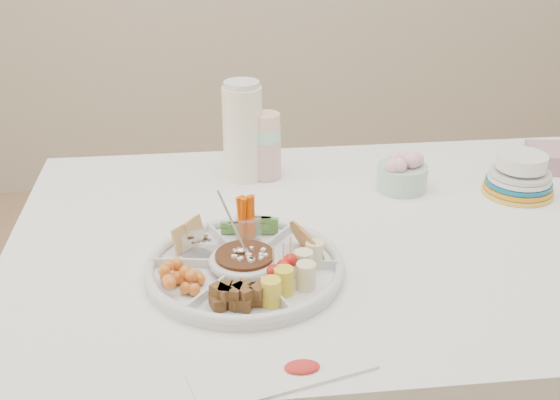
{
  "coord_description": "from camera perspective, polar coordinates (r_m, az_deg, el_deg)",
  "views": [
    {
      "loc": [
        -0.34,
        -1.32,
        1.48
      ],
      "look_at": [
        -0.19,
        -0.05,
        0.87
      ],
      "focal_mm": 45.0,
      "sensor_mm": 36.0,
      "label": 1
    }
  ],
  "objects": [
    {
      "name": "tortillas",
      "position": [
        1.4,
        1.9,
        -3.2
      ],
      "size": [
        0.12,
        0.12,
        0.06
      ],
      "primitive_type": null,
      "rotation": [
        0.0,
        0.0,
        -0.14
      ],
      "color": "#A47030",
      "rests_on": "party_tray"
    },
    {
      "name": "granola_chunks",
      "position": [
        1.24,
        -3.31,
        -7.77
      ],
      "size": [
        0.11,
        0.11,
        0.04
      ],
      "primitive_type": null,
      "rotation": [
        0.0,
        0.0,
        -0.14
      ],
      "color": "#532B15",
      "rests_on": "party_tray"
    },
    {
      "name": "plate_stack",
      "position": [
        1.78,
        18.93,
        2.09
      ],
      "size": [
        0.19,
        0.19,
        0.11
      ],
      "primitive_type": "cylinder",
      "rotation": [
        0.0,
        0.0,
        -0.13
      ],
      "color": "gold",
      "rests_on": "dining_table"
    },
    {
      "name": "napkin_stack",
      "position": [
        1.98,
        21.78,
        3.18
      ],
      "size": [
        0.18,
        0.16,
        0.05
      ],
      "primitive_type": "cube",
      "rotation": [
        0.0,
        0.0,
        -0.2
      ],
      "color": "#B28693",
      "rests_on": "dining_table"
    },
    {
      "name": "cherries",
      "position": [
        1.31,
        -8.02,
        -6.09
      ],
      "size": [
        0.12,
        0.12,
        0.04
      ],
      "primitive_type": null,
      "rotation": [
        0.0,
        0.0,
        -0.14
      ],
      "color": "orange",
      "rests_on": "party_tray"
    },
    {
      "name": "banana_tomato",
      "position": [
        1.28,
        1.93,
        -5.4
      ],
      "size": [
        0.13,
        0.13,
        0.1
      ],
      "primitive_type": null,
      "rotation": [
        0.0,
        0.0,
        -0.14
      ],
      "color": "#D9BA55",
      "rests_on": "party_tray"
    },
    {
      "name": "flower_bowl",
      "position": [
        1.73,
        9.92,
        2.3
      ],
      "size": [
        0.14,
        0.14,
        0.09
      ],
      "primitive_type": "cylinder",
      "rotation": [
        0.0,
        0.0,
        0.14
      ],
      "color": "#A7E5C1",
      "rests_on": "dining_table"
    },
    {
      "name": "party_tray",
      "position": [
        1.36,
        -2.87,
        -5.25
      ],
      "size": [
        0.43,
        0.43,
        0.04
      ],
      "primitive_type": "cylinder",
      "rotation": [
        0.0,
        0.0,
        -0.14
      ],
      "color": "silver",
      "rests_on": "dining_table"
    },
    {
      "name": "dining_table",
      "position": [
        1.75,
        6.14,
        -13.55
      ],
      "size": [
        1.52,
        1.02,
        0.76
      ],
      "primitive_type": "cube",
      "color": "white",
      "rests_on": "floor"
    },
    {
      "name": "placemat",
      "position": [
        1.13,
        0.25,
        -13.76
      ],
      "size": [
        0.31,
        0.17,
        0.01
      ],
      "primitive_type": "cube",
      "rotation": [
        0.0,
        0.0,
        0.27
      ],
      "color": "silver",
      "rests_on": "dining_table"
    },
    {
      "name": "bean_dip",
      "position": [
        1.36,
        -2.87,
        -4.98
      ],
      "size": [
        0.13,
        0.13,
        0.04
      ],
      "primitive_type": "cylinder",
      "rotation": [
        0.0,
        0.0,
        -0.14
      ],
      "color": "#34140B",
      "rests_on": "party_tray"
    },
    {
      "name": "pita_raisins",
      "position": [
        1.42,
        -7.25,
        -3.07
      ],
      "size": [
        0.12,
        0.12,
        0.06
      ],
      "primitive_type": null,
      "rotation": [
        0.0,
        0.0,
        -0.14
      ],
      "color": "#DFAE5B",
      "rests_on": "party_tray"
    },
    {
      "name": "cup_stack",
      "position": [
        1.75,
        -1.16,
        5.1
      ],
      "size": [
        0.09,
        0.09,
        0.21
      ],
      "primitive_type": "cylinder",
      "rotation": [
        0.0,
        0.0,
        0.25
      ],
      "color": "silver",
      "rests_on": "dining_table"
    },
    {
      "name": "carrot_cucumber",
      "position": [
        1.45,
        -2.54,
        -1.23
      ],
      "size": [
        0.12,
        0.12,
        0.1
      ],
      "primitive_type": null,
      "rotation": [
        0.0,
        0.0,
        -0.14
      ],
      "color": "#E34E00",
      "rests_on": "party_tray"
    },
    {
      "name": "thermos",
      "position": [
        1.75,
        -3.06,
        5.72
      ],
      "size": [
        0.1,
        0.1,
        0.26
      ],
      "primitive_type": "cylinder",
      "rotation": [
        0.0,
        0.0,
        0.07
      ],
      "color": "white",
      "rests_on": "dining_table"
    }
  ]
}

